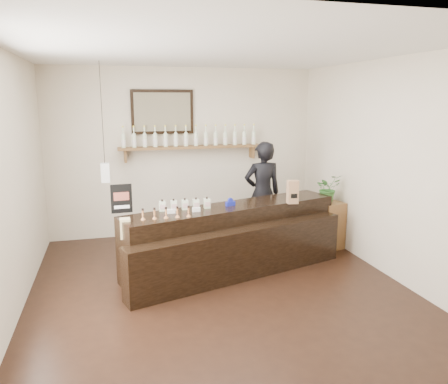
% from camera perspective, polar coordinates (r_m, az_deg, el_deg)
% --- Properties ---
extents(ground, '(5.00, 5.00, 0.00)m').
position_cam_1_polar(ground, '(5.47, -0.44, -12.64)').
color(ground, black).
rests_on(ground, ground).
extents(room_shell, '(5.00, 5.00, 5.00)m').
position_cam_1_polar(room_shell, '(5.00, -0.47, 5.40)').
color(room_shell, beige).
rests_on(room_shell, ground).
extents(back_wall_decor, '(2.66, 0.96, 1.69)m').
position_cam_1_polar(back_wall_decor, '(7.29, -6.22, 7.77)').
color(back_wall_decor, brown).
rests_on(back_wall_decor, ground).
extents(counter, '(3.15, 1.70, 1.02)m').
position_cam_1_polar(counter, '(5.93, 1.44, -6.37)').
color(counter, black).
rests_on(counter, ground).
extents(promo_sign, '(0.26, 0.03, 0.37)m').
position_cam_1_polar(promo_sign, '(5.63, -13.25, -0.85)').
color(promo_sign, black).
rests_on(promo_sign, counter).
extents(paper_bag, '(0.16, 0.13, 0.32)m').
position_cam_1_polar(paper_bag, '(6.07, 8.95, 0.01)').
color(paper_bag, '#946C47').
rests_on(paper_bag, counter).
extents(tape_dispenser, '(0.14, 0.09, 0.11)m').
position_cam_1_polar(tape_dispenser, '(5.88, 0.84, -1.41)').
color(tape_dispenser, '#1620A0').
rests_on(tape_dispenser, counter).
extents(side_cabinet, '(0.48, 0.58, 0.73)m').
position_cam_1_polar(side_cabinet, '(7.04, 13.18, -4.11)').
color(side_cabinet, brown).
rests_on(side_cabinet, ground).
extents(potted_plant, '(0.42, 0.38, 0.42)m').
position_cam_1_polar(potted_plant, '(6.90, 13.41, 0.50)').
color(potted_plant, '#356F2C').
rests_on(potted_plant, side_cabinet).
extents(shopkeeper, '(0.68, 0.46, 1.86)m').
position_cam_1_polar(shopkeeper, '(6.90, 5.05, 0.68)').
color(shopkeeper, black).
rests_on(shopkeeper, ground).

